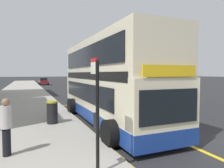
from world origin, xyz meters
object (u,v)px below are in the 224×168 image
parked_car_black_behind (75,81)px  bus_stop_sign (97,107)px  parked_car_maroon_kerbside (43,81)px  double_decker_bus (108,84)px  pedestrian_waiting_near_sign (6,125)px  parked_car_maroon_across (85,82)px  litter_bin (52,112)px

parked_car_black_behind → bus_stop_sign: bearing=-104.7°
parked_car_maroon_kerbside → double_decker_bus: bearing=-92.0°
parked_car_black_behind → pedestrian_waiting_near_sign: pedestrian_waiting_near_sign is taller
bus_stop_sign → parked_car_maroon_across: size_ratio=0.69×
parked_car_maroon_across → parked_car_maroon_kerbside: bearing=-44.2°
double_decker_bus → parked_car_maroon_kerbside: (-0.44, 38.55, -1.26)m
parked_car_black_behind → litter_bin: 41.37m
parked_car_maroon_across → parked_car_maroon_kerbside: same height
bus_stop_sign → parked_car_maroon_kerbside: bus_stop_sign is taller
double_decker_bus → parked_car_maroon_across: size_ratio=2.47×
parked_car_maroon_kerbside → parked_car_maroon_across: bearing=-48.6°
parked_car_maroon_across → pedestrian_waiting_near_sign: bearing=72.6°
bus_stop_sign → parked_car_maroon_kerbside: size_ratio=0.69×
bus_stop_sign → litter_bin: size_ratio=2.59×
double_decker_bus → litter_bin: (-2.96, 0.15, -1.36)m
double_decker_bus → parked_car_maroon_across: double_decker_bus is taller
parked_car_maroon_across → parked_car_maroon_kerbside: (-7.60, 7.86, 0.00)m
pedestrian_waiting_near_sign → double_decker_bus: bearing=36.4°
parked_car_maroon_kerbside → pedestrian_waiting_near_sign: bearing=-98.4°
parked_car_maroon_across → parked_car_maroon_kerbside: 10.93m
bus_stop_sign → pedestrian_waiting_near_sign: (-2.18, 2.05, -0.72)m
bus_stop_sign → pedestrian_waiting_near_sign: size_ratio=1.65×
parked_car_black_behind → parked_car_maroon_kerbside: (-7.69, -1.69, 0.00)m
pedestrian_waiting_near_sign → parked_car_maroon_kerbside: bearing=84.2°
double_decker_bus → litter_bin: double_decker_bus is taller
parked_car_maroon_kerbside → pedestrian_waiting_near_sign: (-4.27, -42.03, 0.30)m
bus_stop_sign → parked_car_black_behind: size_ratio=0.69×
bus_stop_sign → parked_car_maroon_kerbside: (2.09, 44.08, -1.02)m
parked_car_maroon_across → litter_bin: parked_car_maroon_across is taller
parked_car_maroon_kerbside → pedestrian_waiting_near_sign: size_ratio=2.39×
parked_car_black_behind → double_decker_bus: bearing=-102.8°
parked_car_maroon_kerbside → parked_car_black_behind: bearing=9.7°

